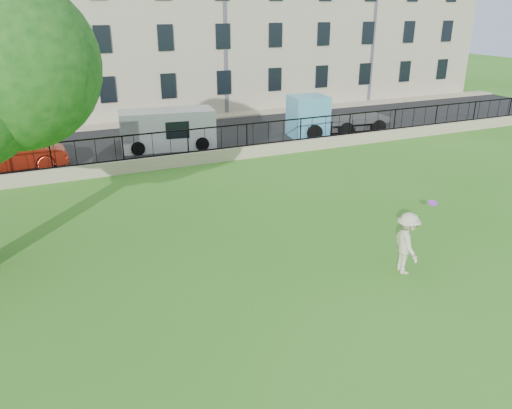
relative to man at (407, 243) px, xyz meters
name	(u,v)px	position (x,y,z in m)	size (l,w,h in m)	color
ground	(320,283)	(-2.50, 0.42, -0.89)	(120.00, 120.00, 0.00)	#31701A
retaining_wall	(189,159)	(-2.50, 12.42, -0.59)	(50.00, 0.40, 0.60)	tan
iron_railing	(188,141)	(-2.50, 12.42, 0.26)	(50.00, 0.05, 1.13)	black
street	(164,142)	(-2.50, 17.12, -0.89)	(60.00, 9.00, 0.01)	black
sidewalk	(144,123)	(-2.50, 22.32, -0.83)	(60.00, 1.40, 0.12)	tan
building_row	(118,8)	(-2.50, 27.98, 6.02)	(56.40, 10.40, 13.80)	#B5AE90
man	(407,243)	(0.00, 0.00, 0.00)	(1.16, 0.66, 1.79)	beige
frisbee	(433,203)	(1.50, 0.75, 0.69)	(0.27, 0.27, 0.03)	#AA29E9
red_sedan	(11,154)	(-10.10, 14.82, -0.12)	(1.65, 4.72, 1.56)	maroon
white_van	(168,129)	(-2.59, 15.79, 0.12)	(4.83, 1.88, 2.03)	silver
blue_truck	(336,115)	(7.18, 14.82, 0.28)	(5.58, 1.98, 2.34)	#56A4CA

